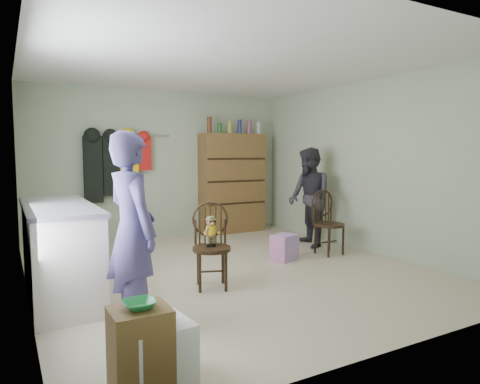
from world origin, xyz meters
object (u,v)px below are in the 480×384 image
chair_far (327,220)px  dresser (232,183)px  chair_front (211,240)px  counter (60,250)px

chair_far → dresser: dresser is taller
chair_front → dresser: 3.29m
chair_front → dresser: bearing=78.0°
dresser → chair_far: bearing=-79.9°
counter → chair_front: size_ratio=2.01×
chair_front → dresser: dresser is taller
chair_front → dresser: (1.73, 2.77, 0.39)m
counter → dresser: dresser is taller
counter → chair_front: 1.54m
chair_front → chair_far: size_ratio=1.00×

